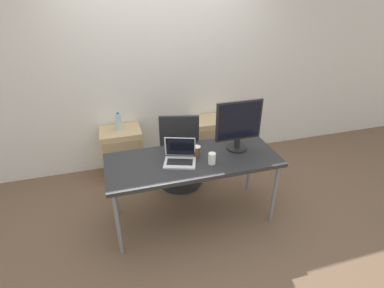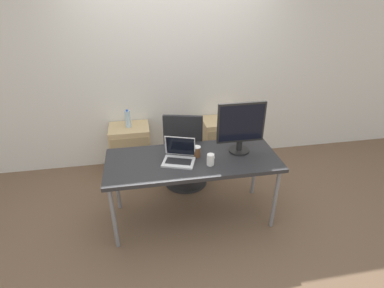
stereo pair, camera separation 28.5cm
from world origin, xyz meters
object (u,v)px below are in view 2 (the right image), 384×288
(mouse, at_px, (213,157))
(coffee_cup_brown, at_px, (197,151))
(office_chair, at_px, (185,159))
(cabinet_left, at_px, (131,149))
(laptop_center, at_px, (179,157))
(monitor, at_px, (241,127))
(cabinet_right, at_px, (221,141))
(water_bottle, at_px, (128,119))
(coffee_cup_white, at_px, (210,160))

(mouse, distance_m, coffee_cup_brown, 0.17)
(office_chair, bearing_deg, cabinet_left, 143.94)
(laptop_center, xyz_separation_m, monitor, (0.65, 0.08, 0.23))
(cabinet_left, height_order, cabinet_right, same)
(water_bottle, distance_m, monitor, 1.58)
(mouse, distance_m, coffee_cup_white, 0.13)
(cabinet_right, distance_m, monitor, 1.26)
(water_bottle, height_order, coffee_cup_white, water_bottle)
(laptop_center, relative_size, coffee_cup_brown, 3.20)
(office_chair, distance_m, monitor, 0.99)
(office_chair, xyz_separation_m, coffee_cup_brown, (0.04, -0.57, 0.43))
(monitor, height_order, mouse, monitor)
(cabinet_right, bearing_deg, water_bottle, 179.90)
(mouse, bearing_deg, cabinet_right, 70.27)
(office_chair, bearing_deg, monitor, -47.87)
(coffee_cup_white, xyz_separation_m, coffee_cup_brown, (-0.10, 0.18, -0.00))
(cabinet_left, xyz_separation_m, monitor, (1.16, -1.03, 0.71))
(office_chair, distance_m, water_bottle, 0.91)
(coffee_cup_brown, bearing_deg, monitor, 3.51)
(laptop_center, bearing_deg, cabinet_right, 56.15)
(laptop_center, height_order, monitor, monitor)
(office_chair, relative_size, laptop_center, 2.89)
(cabinet_right, xyz_separation_m, laptop_center, (-0.75, -1.11, 0.48))
(water_bottle, xyz_separation_m, laptop_center, (0.52, -1.12, 0.04))
(cabinet_left, bearing_deg, mouse, -52.91)
(water_bottle, relative_size, mouse, 3.96)
(office_chair, relative_size, coffee_cup_brown, 9.26)
(water_bottle, height_order, laptop_center, laptop_center)
(cabinet_left, xyz_separation_m, cabinet_right, (1.26, 0.00, 0.00))
(cabinet_left, distance_m, laptop_center, 1.32)
(office_chair, xyz_separation_m, cabinet_right, (0.59, 0.49, -0.06))
(monitor, relative_size, coffee_cup_brown, 4.76)
(cabinet_left, relative_size, coffee_cup_brown, 5.80)
(monitor, distance_m, mouse, 0.42)
(mouse, bearing_deg, office_chair, 106.26)
(water_bottle, distance_m, mouse, 1.42)
(cabinet_right, xyz_separation_m, coffee_cup_white, (-0.46, -1.24, 0.49))
(mouse, bearing_deg, laptop_center, 176.82)
(cabinet_right, xyz_separation_m, monitor, (-0.10, -1.03, 0.71))
(monitor, distance_m, coffee_cup_brown, 0.51)
(water_bottle, xyz_separation_m, monitor, (1.16, -1.03, 0.27))
(monitor, bearing_deg, cabinet_right, 84.48)
(office_chair, relative_size, coffee_cup_white, 9.01)
(office_chair, height_order, mouse, office_chair)
(cabinet_left, distance_m, monitor, 1.71)
(monitor, bearing_deg, cabinet_left, 138.37)
(water_bottle, bearing_deg, monitor, -41.69)
(office_chair, distance_m, laptop_center, 0.77)
(cabinet_right, height_order, laptop_center, laptop_center)
(monitor, bearing_deg, office_chair, 132.13)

